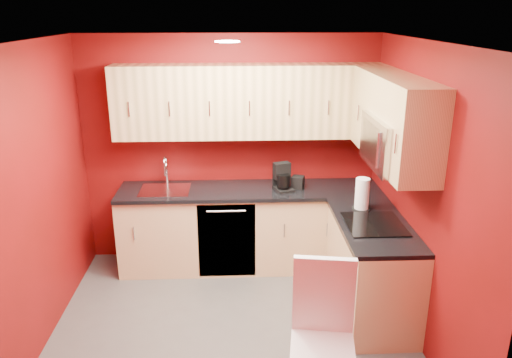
{
  "coord_description": "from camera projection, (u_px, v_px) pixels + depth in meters",
  "views": [
    {
      "loc": [
        0.05,
        -3.82,
        2.73
      ],
      "look_at": [
        0.24,
        0.55,
        1.24
      ],
      "focal_mm": 35.0,
      "sensor_mm": 36.0,
      "label": 1
    }
  ],
  "objects": [
    {
      "name": "floor",
      "position": [
        232.0,
        329.0,
        4.49
      ],
      "size": [
        3.2,
        3.2,
        0.0
      ],
      "primitive_type": "plane",
      "color": "#4C4A47",
      "rests_on": "ground"
    },
    {
      "name": "ceiling",
      "position": [
        227.0,
        42.0,
        3.69
      ],
      "size": [
        3.2,
        3.2,
        0.0
      ],
      "primitive_type": "plane",
      "rotation": [
        3.14,
        0.0,
        0.0
      ],
      "color": "white",
      "rests_on": "wall_back"
    },
    {
      "name": "wall_back",
      "position": [
        231.0,
        150.0,
        5.51
      ],
      "size": [
        3.2,
        0.0,
        3.2
      ],
      "primitive_type": "plane",
      "rotation": [
        1.57,
        0.0,
        0.0
      ],
      "color": "maroon",
      "rests_on": "floor"
    },
    {
      "name": "wall_front",
      "position": [
        228.0,
        300.0,
        2.67
      ],
      "size": [
        3.2,
        0.0,
        3.2
      ],
      "primitive_type": "plane",
      "rotation": [
        -1.57,
        0.0,
        0.0
      ],
      "color": "maroon",
      "rests_on": "floor"
    },
    {
      "name": "wall_left",
      "position": [
        31.0,
        203.0,
        4.02
      ],
      "size": [
        0.0,
        3.0,
        3.0
      ],
      "primitive_type": "plane",
      "rotation": [
        1.57,
        0.0,
        1.57
      ],
      "color": "maroon",
      "rests_on": "floor"
    },
    {
      "name": "wall_right",
      "position": [
        422.0,
        196.0,
        4.16
      ],
      "size": [
        0.0,
        3.0,
        3.0
      ],
      "primitive_type": "plane",
      "rotation": [
        1.57,
        0.0,
        -1.57
      ],
      "color": "maroon",
      "rests_on": "floor"
    },
    {
      "name": "base_cabinets_back",
      "position": [
        250.0,
        229.0,
        5.49
      ],
      "size": [
        2.8,
        0.6,
        0.87
      ],
      "primitive_type": "cube",
      "color": "tan",
      "rests_on": "floor"
    },
    {
      "name": "base_cabinets_right",
      "position": [
        371.0,
        269.0,
        4.64
      ],
      "size": [
        0.6,
        1.3,
        0.87
      ],
      "primitive_type": "cube",
      "color": "tan",
      "rests_on": "floor"
    },
    {
      "name": "countertop_back",
      "position": [
        250.0,
        191.0,
        5.33
      ],
      "size": [
        2.8,
        0.63,
        0.04
      ],
      "primitive_type": "cube",
      "color": "black",
      "rests_on": "base_cabinets_back"
    },
    {
      "name": "countertop_right",
      "position": [
        373.0,
        225.0,
        4.48
      ],
      "size": [
        0.63,
        1.27,
        0.04
      ],
      "primitive_type": "cube",
      "color": "black",
      "rests_on": "base_cabinets_right"
    },
    {
      "name": "upper_cabinets_back",
      "position": [
        249.0,
        101.0,
        5.16
      ],
      "size": [
        2.8,
        0.35,
        0.75
      ],
      "primitive_type": "cube",
      "color": "#DCB97C",
      "rests_on": "wall_back"
    },
    {
      "name": "upper_cabinets_right",
      "position": [
        392.0,
        111.0,
        4.36
      ],
      "size": [
        0.35,
        1.55,
        0.75
      ],
      "color": "#DCB97C",
      "rests_on": "wall_right"
    },
    {
      "name": "microwave",
      "position": [
        394.0,
        143.0,
        4.2
      ],
      "size": [
        0.42,
        0.76,
        0.42
      ],
      "color": "silver",
      "rests_on": "upper_cabinets_right"
    },
    {
      "name": "cooktop",
      "position": [
        374.0,
        224.0,
        4.44
      ],
      "size": [
        0.5,
        0.55,
        0.01
      ],
      "primitive_type": "cube",
      "color": "black",
      "rests_on": "countertop_right"
    },
    {
      "name": "sink",
      "position": [
        165.0,
        186.0,
        5.3
      ],
      "size": [
        0.52,
        0.42,
        0.35
      ],
      "color": "silver",
      "rests_on": "countertop_back"
    },
    {
      "name": "dishwasher_front",
      "position": [
        227.0,
        241.0,
        5.21
      ],
      "size": [
        0.6,
        0.02,
        0.82
      ],
      "primitive_type": "cube",
      "color": "black",
      "rests_on": "base_cabinets_back"
    },
    {
      "name": "downlight",
      "position": [
        227.0,
        41.0,
        3.97
      ],
      "size": [
        0.2,
        0.2,
        0.01
      ],
      "primitive_type": "cylinder",
      "color": "white",
      "rests_on": "ceiling"
    },
    {
      "name": "coffee_maker",
      "position": [
        284.0,
        177.0,
        5.23
      ],
      "size": [
        0.24,
        0.28,
        0.29
      ],
      "primitive_type": null,
      "rotation": [
        0.0,
        0.0,
        0.33
      ],
      "color": "black",
      "rests_on": "countertop_back"
    },
    {
      "name": "napkin_holder",
      "position": [
        298.0,
        182.0,
        5.32
      ],
      "size": [
        0.16,
        0.16,
        0.13
      ],
      "primitive_type": null,
      "rotation": [
        0.0,
        0.0,
        -0.34
      ],
      "color": "black",
      "rests_on": "countertop_back"
    },
    {
      "name": "paper_towel",
      "position": [
        362.0,
        194.0,
        4.73
      ],
      "size": [
        0.22,
        0.22,
        0.31
      ],
      "primitive_type": null,
      "rotation": [
        0.0,
        0.0,
        -0.28
      ],
      "color": "white",
      "rests_on": "countertop_right"
    },
    {
      "name": "dining_chair",
      "position": [
        323.0,
        342.0,
        3.45
      ],
      "size": [
        0.51,
        0.52,
        1.09
      ],
      "primitive_type": null,
      "rotation": [
        0.0,
        0.0,
        -0.15
      ],
      "color": "white",
      "rests_on": "floor"
    }
  ]
}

